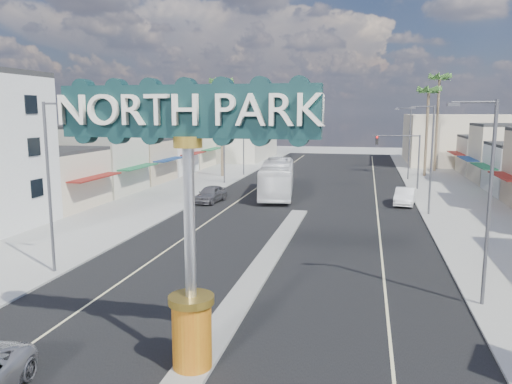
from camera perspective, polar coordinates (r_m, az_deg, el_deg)
The scene contains 23 objects.
ground at distance 43.75m, azimuth 5.17°, elevation -2.06°, with size 160.00×160.00×0.00m, color gray.
road at distance 43.75m, azimuth 5.17°, elevation -2.05°, with size 20.00×120.00×0.01m, color black.
median_island at distance 28.40m, azimuth 1.00°, elevation -8.08°, with size 1.30×30.00×0.16m, color gray.
sidewalk_left at distance 47.54m, azimuth -11.81°, elevation -1.24°, with size 8.00×120.00×0.12m, color gray.
sidewalk_right at distance 44.26m, azimuth 23.48°, elevation -2.59°, with size 8.00×120.00×0.12m, color gray.
storefront_row_left at distance 63.11m, azimuth -15.37°, elevation 3.86°, with size 12.00×42.00×6.00m, color beige.
backdrop_far_left at distance 91.87m, azimuth -4.91°, elevation 6.35°, with size 20.00×20.00×8.00m, color #B7B29E.
backdrop_far_right at distance 89.26m, azimuth 23.30°, elevation 5.55°, with size 20.00×20.00×8.00m, color beige.
gateway_sign at distance 15.73m, azimuth -7.69°, elevation -0.34°, with size 8.20×1.50×9.15m.
traffic_signal_left at distance 58.57m, azimuth -1.97°, elevation 5.04°, with size 5.09×0.45×6.00m.
traffic_signal_right at distance 56.86m, azimuth 16.33°, elevation 4.55°, with size 5.09×0.45×6.00m.
streetlight_l_near at distance 27.78m, azimuth -22.35°, elevation 1.38°, with size 2.03×0.22×9.00m.
streetlight_l_mid at distance 45.55m, azimuth -7.91°, elevation 4.77°, with size 2.03×0.22×9.00m.
streetlight_l_far at distance 66.57m, azimuth -1.29°, elevation 6.23°, with size 2.03×0.22×9.00m.
streetlight_r_near at distance 23.39m, azimuth 24.80°, elevation -0.13°, with size 2.03×0.22×9.00m.
streetlight_r_mid at distance 43.02m, azimuth 19.23°, elevation 4.09°, with size 2.03×0.22×9.00m.
streetlight_r_far at distance 64.87m, azimuth 17.01°, elevation 5.75°, with size 2.03×0.22×9.00m.
palm_left_far at distance 65.29m, azimuth -3.98°, elevation 11.80°, with size 2.60×2.60×13.10m.
palm_right_mid at distance 69.03m, azimuth 19.13°, elevation 10.43°, with size 2.60×2.60×12.10m.
palm_right_far at distance 75.30m, azimuth 20.22°, elevation 11.59°, with size 2.60×2.60×14.10m.
car_parked_left at distance 47.34m, azimuth -5.22°, elevation -0.22°, with size 1.88×4.68×1.60m, color slate.
car_parked_right at distance 47.87m, azimuth 16.64°, elevation -0.48°, with size 1.67×4.78×1.58m, color silver.
city_bus at distance 50.70m, azimuth 2.45°, elevation 1.56°, with size 3.00×12.82×3.57m, color white.
Camera 1 is at (5.38, -12.58, 8.51)m, focal length 35.00 mm.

